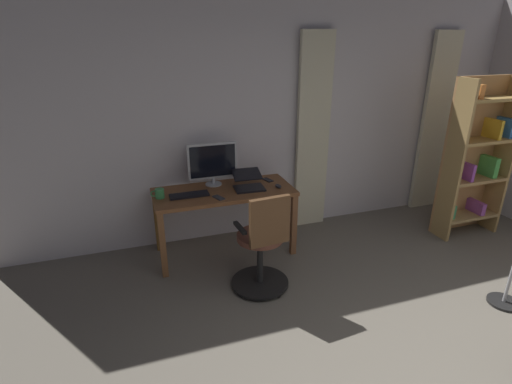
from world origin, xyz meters
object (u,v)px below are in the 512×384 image
Objects in this scene: office_chair at (263,246)px; cell_phone_face_up at (268,180)px; computer_monitor at (213,162)px; cell_phone_by_monitor at (219,198)px; computer_mouse at (278,186)px; bookshelf at (475,159)px; desk at (224,199)px; laptop at (248,183)px; mug_tea at (159,193)px; computer_keyboard at (189,195)px.

office_chair is 7.05× the size of cell_phone_face_up.
cell_phone_by_monitor is (0.04, 0.40, -0.25)m from computer_monitor.
bookshelf reaches higher than computer_mouse.
bookshelf reaches higher than cell_phone_face_up.
bookshelf is at bearing 171.69° from desk.
laptop reaches higher than cell_phone_by_monitor.
mug_tea is (0.57, -0.20, 0.04)m from cell_phone_by_monitor.
laptop is 0.95m from mug_tea.
desk is 0.58m from cell_phone_face_up.
computer_monitor is at bearing -29.98° from laptop.
bookshelf reaches higher than cell_phone_by_monitor.
bookshelf is at bearing 2.70° from office_chair.
cell_phone_face_up is 0.74m from cell_phone_by_monitor.
office_chair is 7.40× the size of mug_tea.
bookshelf is at bearing 174.36° from laptop.
computer_monitor is 1.35× the size of computer_keyboard.
computer_monitor is at bearing -11.93° from bookshelf.
computer_keyboard is at bearing -4.01° from computer_mouse.
office_chair is at bearing 7.80° from bookshelf.
computer_keyboard is (0.31, 0.25, -0.25)m from computer_monitor.
computer_mouse is 0.69m from cell_phone_by_monitor.
mug_tea is at bearing -6.77° from bookshelf.
computer_keyboard is 4.01× the size of computer_mouse.
computer_mouse is (-0.42, -0.70, 0.29)m from office_chair.
bookshelf reaches higher than mug_tea.
laptop is 0.19× the size of bookshelf.
desk is 0.80× the size of bookshelf.
cell_phone_by_monitor is at bearing 62.32° from desk.
cell_phone_face_up is 1.23m from mug_tea.
computer_monitor is 5.43× the size of computer_mouse.
computer_keyboard is 2.93× the size of mug_tea.
bookshelf is (-3.32, 0.38, 0.18)m from computer_keyboard.
cell_phone_face_up is (-0.93, -0.18, -0.01)m from computer_keyboard.
mug_tea is at bearing -8.89° from computer_keyboard.
computer_mouse is 0.73× the size of mug_tea.
mug_tea is (0.29, -0.05, 0.04)m from computer_keyboard.
laptop reaches higher than mug_tea.
desk is 10.37× the size of cell_phone_face_up.
laptop is at bearing 11.15° from cell_phone_face_up.
office_chair reaches higher than desk.
office_chair is 0.87m from computer_mouse.
laptop is 2.51× the size of cell_phone_by_monitor.
computer_mouse is (-0.96, 0.07, 0.01)m from computer_keyboard.
computer_mouse reaches higher than cell_phone_face_up.
cell_phone_by_monitor is at bearing 6.86° from computer_mouse.
desk is 0.69m from mug_tea.
office_chair is 0.98m from computer_keyboard.
cell_phone_face_up is (-0.62, 0.07, -0.25)m from computer_monitor.
computer_monitor is at bearing -141.20° from computer_keyboard.
computer_keyboard reaches higher than desk.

